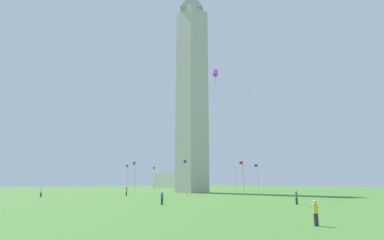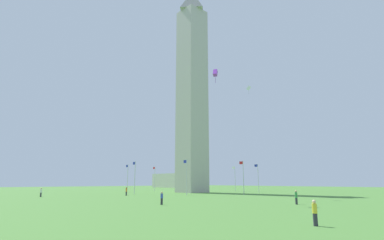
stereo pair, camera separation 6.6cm
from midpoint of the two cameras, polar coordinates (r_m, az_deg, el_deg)
ground_plane at (r=83.71m, az=-0.02°, el=-13.56°), size 260.00×260.00×0.00m
obelisk_monument at (r=88.09m, az=-0.02°, el=6.65°), size 6.70×6.70×60.88m
flagpole_n at (r=97.86m, az=-7.10°, el=-10.73°), size 1.12×0.14×7.63m
flagpole_ne at (r=86.73m, az=-12.13°, el=-10.46°), size 1.12×0.14×7.63m
flagpole_e at (r=73.16m, az=-10.81°, el=-10.35°), size 1.12×0.14×7.63m
flagpole_se at (r=65.89m, az=-1.07°, el=-10.43°), size 1.12×0.14×7.63m
flagpole_s at (r=71.27m, az=9.64°, el=-10.36°), size 1.12×0.14×7.63m
flagpole_sw at (r=84.47m, az=12.35°, el=-10.43°), size 1.12×0.14×7.63m
flagpole_w at (r=96.46m, az=8.10°, el=-10.69°), size 1.12×0.14×7.63m
flagpole_nw at (r=101.57m, az=0.61°, el=-10.85°), size 1.12×0.14×7.63m
person_green_shirt at (r=42.23m, az=19.11°, el=-13.66°), size 0.32×0.32×1.77m
person_white_shirt at (r=66.18m, az=-26.69°, el=-12.14°), size 0.32×0.32×1.71m
person_yellow_shirt at (r=22.36m, az=22.26°, el=-15.96°), size 0.32×0.32×1.67m
person_blue_shirt at (r=39.57m, az=-5.75°, el=-14.52°), size 0.32×0.32×1.62m
person_orange_shirt at (r=66.64m, az=-12.34°, el=-13.04°), size 0.32×0.32×1.76m
kite_white_box at (r=61.90m, az=10.64°, el=5.96°), size 0.95×0.74×1.72m
kite_purple_box at (r=47.43m, az=4.42°, el=8.87°), size 1.05×1.19×2.27m
distant_building at (r=155.13m, az=-3.38°, el=-11.37°), size 24.44×10.32×6.87m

